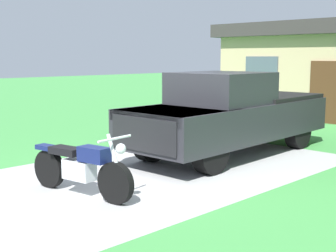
{
  "coord_description": "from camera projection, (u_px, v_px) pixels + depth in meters",
  "views": [
    {
      "loc": [
        6.53,
        -6.1,
        2.25
      ],
      "look_at": [
        0.14,
        0.26,
        0.9
      ],
      "focal_mm": 49.87,
      "sensor_mm": 36.0,
      "label": 1
    }
  ],
  "objects": [
    {
      "name": "driveway_pad",
      "position": [
        154.0,
        172.0,
        9.17
      ],
      "size": [
        4.65,
        8.31,
        0.01
      ],
      "primitive_type": "cube",
      "color": "#A4A4A4",
      "rests_on": "ground"
    },
    {
      "name": "ground_plane",
      "position": [
        154.0,
        172.0,
        9.17
      ],
      "size": [
        80.0,
        80.0,
        0.0
      ],
      "primitive_type": "plane",
      "color": "#3E8C42"
    },
    {
      "name": "pickup_truck",
      "position": [
        232.0,
        113.0,
        10.75
      ],
      "size": [
        2.22,
        5.7,
        1.9
      ],
      "color": "black",
      "rests_on": "ground"
    },
    {
      "name": "motorcycle",
      "position": [
        81.0,
        167.0,
        7.55
      ],
      "size": [
        2.2,
        0.72,
        1.09
      ],
      "color": "black",
      "rests_on": "ground"
    }
  ]
}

